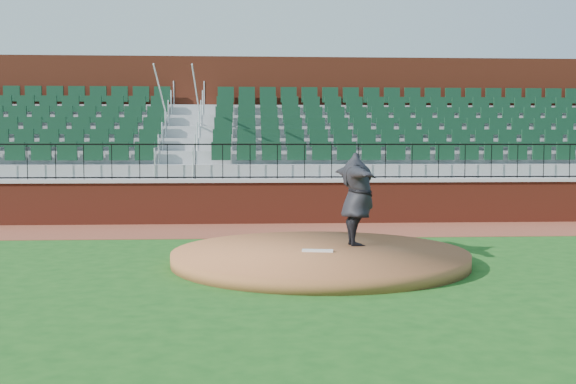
{
  "coord_description": "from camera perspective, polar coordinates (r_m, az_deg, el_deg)",
  "views": [
    {
      "loc": [
        -0.78,
        -12.44,
        2.28
      ],
      "look_at": [
        0.0,
        1.5,
        1.3
      ],
      "focal_mm": 41.89,
      "sensor_mm": 36.0,
      "label": 1
    }
  ],
  "objects": [
    {
      "name": "ground",
      "position": [
        12.67,
        0.38,
        -6.35
      ],
      "size": [
        90.0,
        90.0,
        0.0
      ],
      "primitive_type": "plane",
      "color": "#174915",
      "rests_on": "ground"
    },
    {
      "name": "warning_track",
      "position": [
        18.0,
        -0.7,
        -3.25
      ],
      "size": [
        34.0,
        3.2,
        0.01
      ],
      "primitive_type": "cube",
      "color": "brown",
      "rests_on": "ground"
    },
    {
      "name": "field_wall",
      "position": [
        19.53,
        -0.9,
        -0.92
      ],
      "size": [
        34.0,
        0.35,
        1.2
      ],
      "primitive_type": "cube",
      "color": "maroon",
      "rests_on": "ground"
    },
    {
      "name": "wall_cap",
      "position": [
        19.49,
        -0.9,
        0.98
      ],
      "size": [
        34.0,
        0.45,
        0.1
      ],
      "primitive_type": "cube",
      "color": "#B7B7B7",
      "rests_on": "field_wall"
    },
    {
      "name": "wall_railing",
      "position": [
        19.46,
        -0.91,
        2.6
      ],
      "size": [
        34.0,
        0.05,
        1.0
      ],
      "primitive_type": null,
      "color": "black",
      "rests_on": "wall_cap"
    },
    {
      "name": "seating_stands",
      "position": [
        22.18,
        -1.19,
        4.06
      ],
      "size": [
        34.0,
        5.1,
        4.6
      ],
      "primitive_type": null,
      "color": "gray",
      "rests_on": "ground"
    },
    {
      "name": "concourse_wall",
      "position": [
        24.99,
        -1.42,
        5.08
      ],
      "size": [
        34.0,
        0.5,
        5.5
      ],
      "primitive_type": "cube",
      "color": "maroon",
      "rests_on": "ground"
    },
    {
      "name": "pitchers_mound",
      "position": [
        13.03,
        2.69,
        -5.51
      ],
      "size": [
        5.69,
        5.69,
        0.25
      ],
      "primitive_type": "cylinder",
      "color": "brown",
      "rests_on": "ground"
    },
    {
      "name": "pitching_rubber",
      "position": [
        12.84,
        2.53,
        -4.99
      ],
      "size": [
        0.61,
        0.25,
        0.04
      ],
      "primitive_type": "cube",
      "rotation": [
        0.0,
        0.0,
        -0.17
      ],
      "color": "silver",
      "rests_on": "pitchers_mound"
    },
    {
      "name": "pitcher",
      "position": [
        13.59,
        5.88,
        -0.61
      ],
      "size": [
        0.93,
        2.37,
        1.88
      ],
      "primitive_type": "imported",
      "rotation": [
        0.0,
        0.0,
        1.7
      ],
      "color": "black",
      "rests_on": "pitchers_mound"
    }
  ]
}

